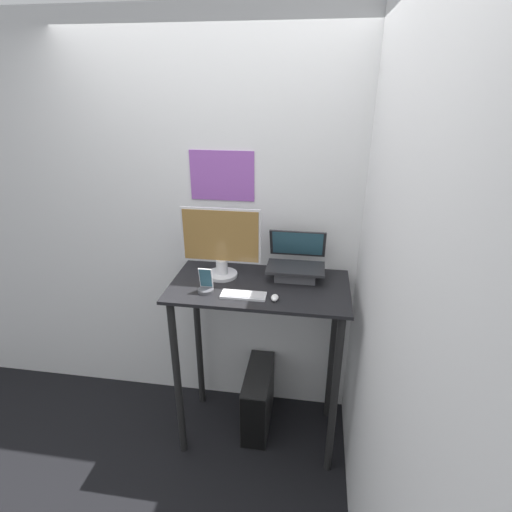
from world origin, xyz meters
The scene contains 10 objects.
ground_plane centered at (0.00, 0.00, 0.00)m, with size 12.00×12.00×0.00m, color black.
wall_back centered at (0.00, 0.63, 1.30)m, with size 6.00×0.06×2.60m.
wall_side_right centered at (0.60, 0.00, 1.30)m, with size 0.05×6.00×2.60m.
desk centered at (0.00, 0.27, 0.87)m, with size 1.03×0.55×1.13m.
laptop centered at (0.20, 0.41, 1.20)m, with size 0.34×0.28×0.26m.
monitor centered at (-0.24, 0.36, 1.33)m, with size 0.47×0.18×0.42m.
keyboard centered at (-0.07, 0.13, 1.14)m, with size 0.25×0.09×0.02m.
mouse centered at (0.11, 0.11, 1.15)m, with size 0.04×0.06×0.03m.
cell_phone centered at (-0.28, 0.15, 1.17)m, with size 0.09×0.09×0.14m.
computer_tower centered at (-0.02, 0.35, 0.21)m, with size 0.17×0.49×0.43m.
Camera 1 is at (0.29, -1.75, 2.20)m, focal length 28.00 mm.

